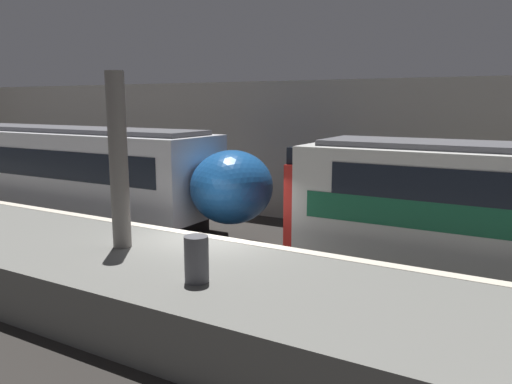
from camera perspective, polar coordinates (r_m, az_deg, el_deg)
ground_plane at (r=12.59m, az=-4.78°, el=-9.97°), size 120.00×120.00×0.00m
platform at (r=10.88m, az=-11.10°, el=-10.24°), size 40.00×4.12×1.16m
station_rear_barrier at (r=17.95m, az=7.63°, el=4.43°), size 50.00×0.15×5.10m
support_pillar_near at (r=11.28m, az=-15.44°, el=3.40°), size 0.40×0.40×3.85m
train_modern at (r=20.17m, az=-21.63°, el=2.20°), size 17.16×2.90×3.44m
trash_bin at (r=9.07m, az=-6.81°, el=-7.62°), size 0.44×0.44×0.85m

